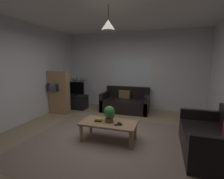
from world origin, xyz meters
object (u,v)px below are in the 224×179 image
object	(u,v)px
coffee_table	(109,125)
potted_palm_corner	(78,91)
bookshelf_corner	(59,92)
couch_right_side	(211,141)
potted_plant_on_table	(110,114)
book_on_table_0	(98,121)
book_on_table_1	(99,120)
remote_on_table_0	(118,125)
remote_on_table_1	(120,124)
couch_under_window	(125,103)
tv_stand	(75,102)
book_on_table_2	(99,119)
tv	(74,88)
pendant_lamp	(108,25)

from	to	relation	value
coffee_table	potted_palm_corner	world-z (taller)	potted_palm_corner
potted_palm_corner	bookshelf_corner	distance (m)	1.18
couch_right_side	potted_plant_on_table	bearing A→B (deg)	-89.62
book_on_table_0	book_on_table_1	distance (m)	0.03
couch_right_side	remote_on_table_0	bearing A→B (deg)	-85.42
potted_palm_corner	remote_on_table_1	bearing A→B (deg)	-46.44
couch_under_window	coffee_table	world-z (taller)	couch_under_window
couch_right_side	coffee_table	world-z (taller)	couch_right_side
book_on_table_0	book_on_table_1	size ratio (longest dim) A/B	0.95
book_on_table_0	couch_right_side	bearing A→B (deg)	1.29
tv_stand	remote_on_table_0	bearing A→B (deg)	-42.79
book_on_table_2	tv_stand	distance (m)	2.71
book_on_table_0	couch_under_window	bearing A→B (deg)	88.28
book_on_table_0	tv	bearing A→B (deg)	132.00
book_on_table_1	remote_on_table_1	xyz separation A→B (m)	(0.48, -0.02, -0.02)
book_on_table_0	tv	world-z (taller)	tv
book_on_table_0	remote_on_table_0	bearing A→B (deg)	-10.48
book_on_table_1	book_on_table_2	world-z (taller)	book_on_table_2
coffee_table	remote_on_table_1	bearing A→B (deg)	-9.34
couch_right_side	remote_on_table_0	distance (m)	1.72
tv	potted_palm_corner	world-z (taller)	potted_palm_corner
remote_on_table_1	couch_under_window	bearing A→B (deg)	-111.54
book_on_table_2	couch_under_window	bearing A→B (deg)	88.74
couch_right_side	book_on_table_0	bearing A→B (deg)	-88.71
potted_plant_on_table	potted_palm_corner	distance (m)	3.27
couch_under_window	book_on_table_1	world-z (taller)	couch_under_window
couch_under_window	tv_stand	size ratio (longest dim) A/B	1.77
remote_on_table_0	pendant_lamp	bearing A→B (deg)	25.17
couch_right_side	remote_on_table_1	xyz separation A→B (m)	(-1.69, -0.09, 0.15)
couch_right_side	remote_on_table_1	bearing A→B (deg)	-87.07
remote_on_table_1	book_on_table_2	bearing A→B (deg)	-36.00
book_on_table_0	potted_palm_corner	world-z (taller)	potted_palm_corner
book_on_table_0	potted_plant_on_table	size ratio (longest dim) A/B	0.41
book_on_table_0	book_on_table_2	xyz separation A→B (m)	(0.02, -0.00, 0.04)
coffee_table	potted_palm_corner	size ratio (longest dim) A/B	0.96
coffee_table	book_on_table_2	bearing A→B (deg)	-177.36
couch_right_side	book_on_table_0	distance (m)	2.19
tv_stand	remote_on_table_1	bearing A→B (deg)	-41.86
couch_right_side	coffee_table	xyz separation A→B (m)	(-1.95, -0.04, 0.08)
tv	tv_stand	bearing A→B (deg)	90.00
remote_on_table_1	remote_on_table_0	bearing A→B (deg)	38.28
remote_on_table_0	bookshelf_corner	size ratio (longest dim) A/B	0.11
remote_on_table_1	tv	world-z (taller)	tv
couch_right_side	remote_on_table_0	xyz separation A→B (m)	(-1.71, -0.14, 0.15)
book_on_table_2	tv_stand	world-z (taller)	tv_stand
couch_under_window	tv	distance (m)	1.93
couch_under_window	book_on_table_2	size ratio (longest dim) A/B	12.34
book_on_table_1	book_on_table_2	distance (m)	0.03
book_on_table_1	couch_right_side	bearing A→B (deg)	1.79
book_on_table_2	bookshelf_corner	world-z (taller)	bookshelf_corner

